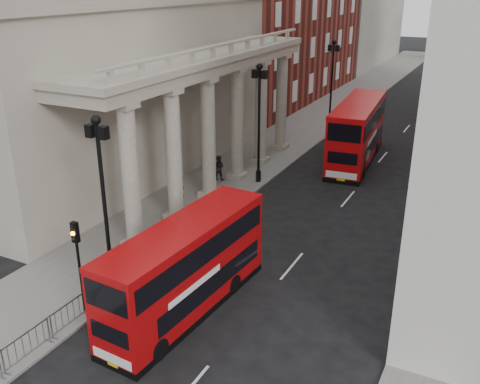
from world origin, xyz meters
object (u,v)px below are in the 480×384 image
at_px(lamp_post_mid, 259,116).
at_px(pedestrian_c, 210,180).
at_px(bus_near, 186,267).
at_px(pedestrian_b, 218,168).
at_px(bus_far, 357,131).
at_px(lamp_post_north, 332,79).
at_px(pedestrian_a, 179,192).
at_px(traffic_light, 77,251).
at_px(lamp_post_south, 103,194).

bearing_deg(lamp_post_mid, pedestrian_c, -118.86).
bearing_deg(bus_near, pedestrian_b, 118.01).
bearing_deg(bus_far, pedestrian_b, -135.72).
bearing_deg(lamp_post_mid, lamp_post_north, 90.00).
bearing_deg(bus_near, pedestrian_a, 128.51).
distance_m(lamp_post_mid, traffic_light, 18.11).
bearing_deg(pedestrian_c, pedestrian_a, -117.43).
height_order(traffic_light, bus_near, traffic_light).
xyz_separation_m(lamp_post_mid, pedestrian_b, (-2.70, -0.97, -3.88)).
relative_size(lamp_post_south, lamp_post_mid, 1.00).
bearing_deg(lamp_post_south, lamp_post_north, 90.00).
bearing_deg(traffic_light, pedestrian_a, 103.13).
xyz_separation_m(lamp_post_north, pedestrian_c, (-1.94, -19.51, -3.86)).
height_order(lamp_post_south, lamp_post_mid, same).
xyz_separation_m(bus_near, pedestrian_b, (-6.60, 14.68, -1.11)).
bearing_deg(lamp_post_mid, bus_far, 58.48).
distance_m(lamp_post_north, bus_far, 9.74).
distance_m(lamp_post_south, bus_near, 4.80).
height_order(lamp_post_north, pedestrian_b, lamp_post_north).
distance_m(lamp_post_mid, pedestrian_b, 4.83).
distance_m(pedestrian_b, pedestrian_c, 2.66).
xyz_separation_m(traffic_light, pedestrian_c, (-2.04, 14.50, -2.05)).
bearing_deg(bus_far, pedestrian_a, -123.36).
xyz_separation_m(lamp_post_north, bus_near, (3.90, -31.65, -2.77)).
bearing_deg(bus_near, lamp_post_mid, 107.79).
bearing_deg(lamp_post_north, bus_far, -59.15).
bearing_deg(pedestrian_a, lamp_post_north, 50.80).
relative_size(lamp_post_north, pedestrian_b, 4.56).
distance_m(traffic_light, pedestrian_b, 17.40).
height_order(lamp_post_north, bus_near, lamp_post_north).
bearing_deg(lamp_post_north, pedestrian_b, -99.05).
distance_m(bus_near, bus_far, 23.57).
bearing_deg(traffic_light, lamp_post_north, 90.17).
height_order(bus_near, bus_far, bus_far).
xyz_separation_m(lamp_post_south, lamp_post_north, (0.00, 32.00, 0.00)).
height_order(lamp_post_north, pedestrian_a, lamp_post_north).
xyz_separation_m(bus_near, pedestrian_c, (-5.83, 12.13, -1.08)).
relative_size(lamp_post_south, pedestrian_b, 4.56).
xyz_separation_m(lamp_post_south, bus_near, (3.90, 0.35, -2.77)).
height_order(pedestrian_a, pedestrian_c, pedestrian_c).
distance_m(lamp_post_south, lamp_post_north, 32.00).
bearing_deg(lamp_post_north, traffic_light, -89.83).
height_order(lamp_post_mid, bus_far, lamp_post_mid).
relative_size(traffic_light, pedestrian_b, 2.36).
relative_size(pedestrian_b, pedestrian_c, 0.98).
height_order(traffic_light, pedestrian_a, traffic_light).
relative_size(lamp_post_mid, traffic_light, 1.93).
bearing_deg(pedestrian_b, bus_far, -141.74).
height_order(lamp_post_north, traffic_light, lamp_post_north).
bearing_deg(lamp_post_mid, bus_near, -76.02).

